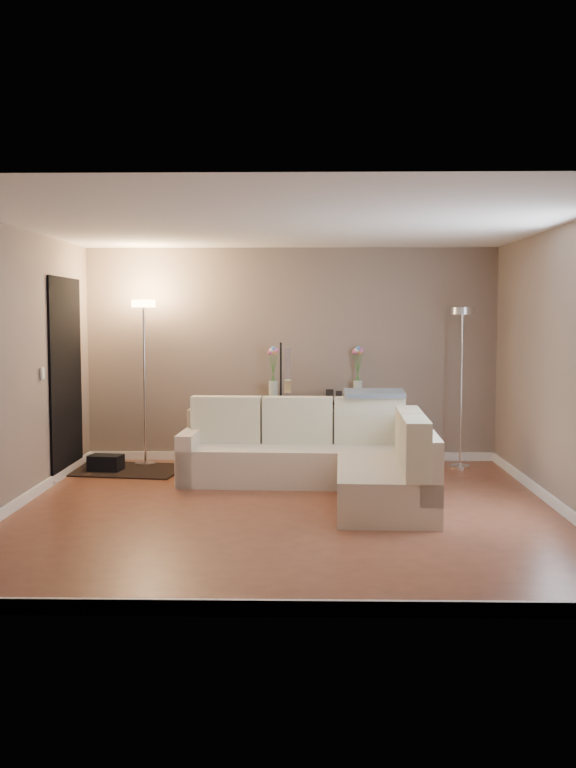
{
  "coord_description": "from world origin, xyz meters",
  "views": [
    {
      "loc": [
        0.18,
        -7.69,
        1.79
      ],
      "look_at": [
        0.0,
        0.8,
        1.1
      ],
      "focal_mm": 40.0,
      "sensor_mm": 36.0,
      "label": 1
    }
  ],
  "objects_px": {
    "floor_lamp_lit": "(144,349)",
    "floor_lamp_unlit": "(462,355)",
    "sectional_sofa": "(332,458)",
    "console_table": "(309,427)"
  },
  "relations": [
    {
      "from": "floor_lamp_lit",
      "to": "floor_lamp_unlit",
      "type": "height_order",
      "value": "floor_lamp_lit"
    },
    {
      "from": "sectional_sofa",
      "to": "floor_lamp_unlit",
      "type": "height_order",
      "value": "floor_lamp_unlit"
    },
    {
      "from": "floor_lamp_lit",
      "to": "floor_lamp_unlit",
      "type": "relative_size",
      "value": 1.05
    },
    {
      "from": "console_table",
      "to": "floor_lamp_unlit",
      "type": "xyz_separation_m",
      "value": [
        1.77,
        -0.37,
        0.9
      ]
    },
    {
      "from": "sectional_sofa",
      "to": "floor_lamp_lit",
      "type": "height_order",
      "value": "floor_lamp_lit"
    },
    {
      "from": "sectional_sofa",
      "to": "console_table",
      "type": "distance_m",
      "value": 1.7
    },
    {
      "from": "sectional_sofa",
      "to": "floor_lamp_lit",
      "type": "distance_m",
      "value": 2.79
    },
    {
      "from": "console_table",
      "to": "floor_lamp_unlit",
      "type": "height_order",
      "value": "floor_lamp_unlit"
    },
    {
      "from": "sectional_sofa",
      "to": "floor_lamp_lit",
      "type": "bearing_deg",
      "value": 147.2
    },
    {
      "from": "floor_lamp_lit",
      "to": "floor_lamp_unlit",
      "type": "distance_m",
      "value": 3.72
    }
  ]
}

